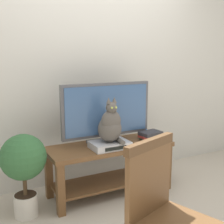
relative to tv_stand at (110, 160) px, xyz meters
name	(u,v)px	position (x,y,z in m)	size (l,w,h in m)	color
ground_plane	(145,219)	(0.05, -0.60, -0.37)	(12.00, 12.00, 0.00)	#ADA393
back_wall	(92,60)	(0.05, 0.54, 1.03)	(7.00, 0.12, 2.80)	beige
tv_stand	(110,160)	(0.00, 0.00, 0.00)	(1.30, 0.49, 0.54)	brown
tv	(107,112)	(0.00, 0.07, 0.50)	(0.99, 0.20, 0.64)	#4C4C51
media_box	(110,145)	(-0.05, -0.11, 0.20)	(0.38, 0.27, 0.07)	#ADADB2
cat	(110,125)	(-0.05, -0.12, 0.40)	(0.24, 0.28, 0.45)	#514C47
wooden_chair	(164,207)	(-0.29, -1.29, 0.17)	(0.58, 0.58, 0.95)	brown
book_stack	(150,135)	(0.47, -0.05, 0.22)	(0.25, 0.20, 0.10)	#38664C
potted_plant	(24,163)	(-0.89, -0.05, 0.13)	(0.41, 0.41, 0.77)	beige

